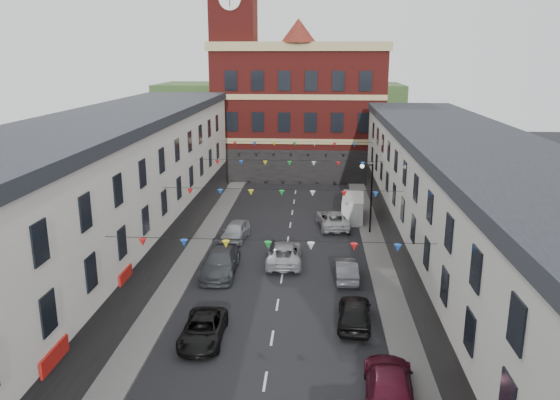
% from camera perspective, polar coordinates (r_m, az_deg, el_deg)
% --- Properties ---
extents(ground, '(160.00, 160.00, 0.00)m').
position_cam_1_polar(ground, '(33.47, -0.27, -10.90)').
color(ground, black).
rests_on(ground, ground).
extents(pavement_left, '(1.80, 64.00, 0.15)m').
position_cam_1_polar(pavement_left, '(36.33, -11.09, -8.91)').
color(pavement_left, '#605E5B').
rests_on(pavement_left, ground).
extents(pavement_right, '(1.80, 64.00, 0.15)m').
position_cam_1_polar(pavement_right, '(35.50, 11.30, -9.51)').
color(pavement_right, '#605E5B').
rests_on(pavement_right, ground).
extents(terrace_left, '(8.40, 56.00, 10.70)m').
position_cam_1_polar(terrace_left, '(35.27, -19.63, -1.14)').
color(terrace_left, silver).
rests_on(terrace_left, ground).
extents(terrace_right, '(8.40, 56.00, 9.70)m').
position_cam_1_polar(terrace_right, '(33.94, 20.13, -2.69)').
color(terrace_right, '#B5B3A9').
rests_on(terrace_right, ground).
extents(civic_building, '(20.60, 13.30, 18.50)m').
position_cam_1_polar(civic_building, '(68.34, 2.01, 9.50)').
color(civic_building, maroon).
rests_on(civic_building, ground).
extents(clock_tower, '(5.60, 5.60, 30.00)m').
position_cam_1_polar(clock_tower, '(65.77, -4.80, 15.17)').
color(clock_tower, maroon).
rests_on(clock_tower, ground).
extents(distant_hill, '(40.00, 14.00, 10.00)m').
position_cam_1_polar(distant_hill, '(92.76, -0.01, 8.99)').
color(distant_hill, '#2D4A22').
rests_on(distant_hill, ground).
extents(street_lamp, '(1.10, 0.36, 6.00)m').
position_cam_1_polar(street_lamp, '(45.54, 9.24, 1.16)').
color(street_lamp, black).
rests_on(street_lamp, ground).
extents(car_left_c, '(2.23, 4.68, 1.29)m').
position_cam_1_polar(car_left_c, '(29.67, -8.05, -13.26)').
color(car_left_c, black).
rests_on(car_left_c, ground).
extents(car_left_d, '(2.37, 5.69, 1.64)m').
position_cam_1_polar(car_left_d, '(37.87, -6.26, -6.48)').
color(car_left_d, '#3D4144').
rests_on(car_left_d, ground).
extents(car_left_e, '(2.24, 4.56, 1.50)m').
position_cam_1_polar(car_left_e, '(44.50, -4.67, -3.24)').
color(car_left_e, '#9EA2A7').
rests_on(car_left_e, ground).
extents(car_right_c, '(2.53, 5.38, 1.52)m').
position_cam_1_polar(car_right_c, '(25.45, 11.31, -18.30)').
color(car_right_c, '#4B0F1F').
rests_on(car_right_c, ground).
extents(car_right_d, '(2.11, 4.61, 1.53)m').
position_cam_1_polar(car_right_d, '(31.17, 7.80, -11.54)').
color(car_right_d, black).
rests_on(car_right_d, ground).
extents(car_right_e, '(1.54, 4.19, 1.37)m').
position_cam_1_polar(car_right_e, '(37.07, 6.89, -7.21)').
color(car_right_e, '#44454B').
rests_on(car_right_e, ground).
extents(car_right_f, '(3.13, 5.63, 1.49)m').
position_cam_1_polar(car_right_f, '(47.72, 5.53, -2.01)').
color(car_right_f, '#9C9FA1').
rests_on(car_right_f, ground).
extents(moving_car, '(2.72, 5.52, 1.51)m').
position_cam_1_polar(moving_car, '(39.51, 0.41, -5.57)').
color(moving_car, '#ABADB2').
rests_on(moving_car, ground).
extents(white_van, '(2.28, 5.04, 2.17)m').
position_cam_1_polar(white_van, '(50.18, 7.60, -0.82)').
color(white_van, silver).
rests_on(white_van, ground).
extents(pedestrian, '(0.73, 0.52, 1.87)m').
position_cam_1_polar(pedestrian, '(39.23, -0.72, -5.44)').
color(pedestrian, black).
rests_on(pedestrian, ground).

